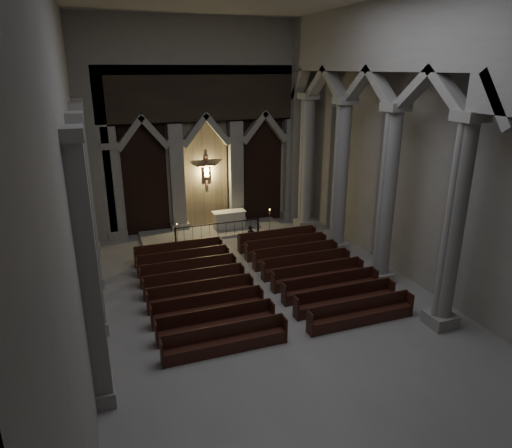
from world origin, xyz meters
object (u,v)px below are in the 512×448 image
Objects in this scene: altar at (229,219)px; pews at (257,281)px; altar_rail at (218,228)px; candle_stand_right at (269,227)px; candle_stand_left at (178,239)px; worshipper at (251,237)px.

altar is 0.20× the size of pews.
altar_rail is 3.27× the size of candle_stand_right.
altar is at bearing 51.81° from altar_rail.
candle_stand_left is (-3.43, -1.47, -0.32)m from altar.
candle_stand_left is at bearing 110.04° from pews.
candle_stand_right reaches higher than pews.
candle_stand_left is 5.45m from candle_stand_right.
pews is (2.35, -6.45, -0.01)m from candle_stand_left.
worshipper is at bearing -55.76° from altar_rail.
candle_stand_left is at bearing 179.00° from candle_stand_right.
candle_stand_right is at bearing -37.78° from altar.
candle_stand_left is at bearing 153.07° from worshipper.
altar_rail is at bearing 90.00° from pews.
candle_stand_right is (2.02, -1.57, -0.24)m from altar.
candle_stand_right is (3.09, -0.21, -0.24)m from altar_rail.
altar_rail is 0.51× the size of pews.
pews is (-0.00, -6.56, -0.33)m from altar_rail.
candle_stand_left is 4.11m from worshipper.
worshipper is (3.67, -1.82, 0.30)m from candle_stand_left.
candle_stand_left is 0.81× the size of candle_stand_right.
pews is at bearing -90.00° from altar_rail.
altar_rail is 2.34m from worshipper.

